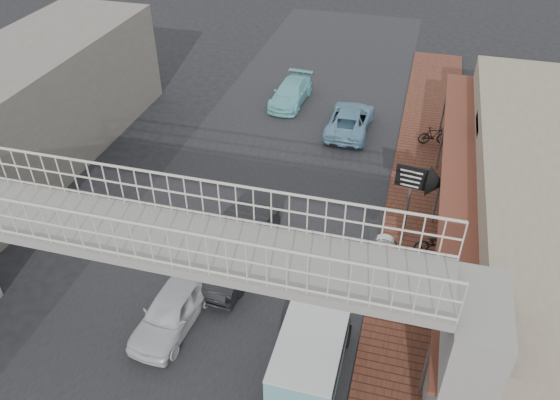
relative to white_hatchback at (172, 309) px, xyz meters
The scene contains 15 objects.
ground 2.63m from the white_hatchback, 70.09° to the left, with size 120.00×120.00×0.00m, color black.
road_strip 2.63m from the white_hatchback, 70.09° to the left, with size 10.00×60.00×0.01m, color black.
sidewalk 9.15m from the white_hatchback, 36.23° to the left, with size 3.00×40.00×0.10m, color brown.
shophouse_row 13.53m from the white_hatchback, 28.40° to the left, with size 7.20×18.00×4.00m.
footbridge 3.13m from the white_hatchback, 61.47° to the right, with size 16.40×2.40×6.34m.
building_far_left 13.29m from the white_hatchback, 140.33° to the left, with size 5.00×14.00×5.00m, color gray.
white_hatchback is the anchor object (origin of this frame).
dark_sedan 3.29m from the white_hatchback, 71.22° to the left, with size 1.66×4.77×1.57m, color black.
angkot_curb 14.38m from the white_hatchback, 76.45° to the left, with size 2.02×4.37×1.21m, color #6B9DBA.
angkot_far 16.23m from the white_hatchback, 90.97° to the left, with size 1.65×4.05×1.18m, color #7FD5DC.
angkot_van 4.78m from the white_hatchback, ahead, with size 1.82×3.94×1.93m.
motorcycle_near 9.74m from the white_hatchback, 35.05° to the left, with size 0.61×1.74×0.92m, color black.
motorcycle_far 15.50m from the white_hatchback, 61.07° to the left, with size 0.42×1.48×0.89m, color black.
street_clock 6.89m from the white_hatchback, 21.20° to the left, with size 0.74×0.61×2.96m.
arrow_sign 10.01m from the white_hatchback, 40.58° to the left, with size 1.82×1.18×3.06m.
Camera 1 is at (5.50, -12.84, 13.66)m, focal length 35.00 mm.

